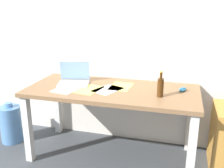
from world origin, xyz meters
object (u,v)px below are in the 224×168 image
object	(u,v)px
beer_bottle	(160,87)
computer_mouse	(183,89)
water_cooler_jug	(11,124)
laptop_left	(74,79)
desk	(112,98)

from	to	relation	value
beer_bottle	computer_mouse	world-z (taller)	beer_bottle
beer_bottle	water_cooler_jug	size ratio (longest dim) A/B	0.49
beer_bottle	computer_mouse	distance (m)	0.30
water_cooler_jug	computer_mouse	bearing A→B (deg)	4.30
computer_mouse	water_cooler_jug	size ratio (longest dim) A/B	0.21
laptop_left	water_cooler_jug	xyz separation A→B (m)	(-0.79, -0.10, -0.58)
desk	beer_bottle	xyz separation A→B (m)	(0.49, -0.10, 0.19)
laptop_left	computer_mouse	size ratio (longest dim) A/B	3.72
computer_mouse	water_cooler_jug	xyz separation A→B (m)	(-1.92, -0.14, -0.55)
beer_bottle	water_cooler_jug	world-z (taller)	beer_bottle
beer_bottle	computer_mouse	bearing A→B (deg)	46.99
desk	beer_bottle	bearing A→B (deg)	-11.80
computer_mouse	laptop_left	bearing A→B (deg)	-151.81
laptop_left	water_cooler_jug	world-z (taller)	laptop_left
beer_bottle	water_cooler_jug	bearing A→B (deg)	177.63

